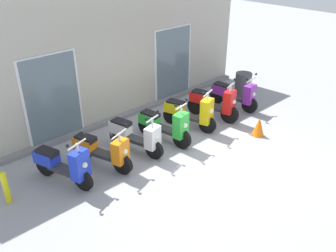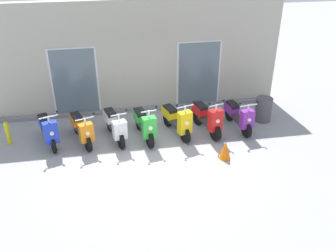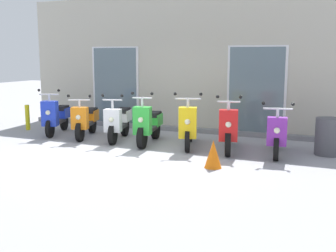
{
  "view_description": "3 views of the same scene",
  "coord_description": "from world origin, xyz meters",
  "px_view_note": "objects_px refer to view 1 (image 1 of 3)",
  "views": [
    {
      "loc": [
        -5.49,
        -4.91,
        4.74
      ],
      "look_at": [
        -0.1,
        0.87,
        0.52
      ],
      "focal_mm": 38.46,
      "sensor_mm": 36.0,
      "label": 1
    },
    {
      "loc": [
        -1.03,
        -8.45,
        5.69
      ],
      "look_at": [
        0.57,
        0.53,
        0.62
      ],
      "focal_mm": 39.5,
      "sensor_mm": 36.0,
      "label": 2
    },
    {
      "loc": [
        4.19,
        -7.69,
        2.06
      ],
      "look_at": [
        0.61,
        0.63,
        0.53
      ],
      "focal_mm": 45.05,
      "sensor_mm": 36.0,
      "label": 3
    }
  ],
  "objects_px": {
    "scooter_white": "(136,135)",
    "scooter_green": "(165,125)",
    "scooter_orange": "(102,150)",
    "scooter_red": "(214,103)",
    "scooter_blue": "(63,164)",
    "curb_bollard": "(6,188)",
    "scooter_yellow": "(191,112)",
    "trash_bin": "(243,84)",
    "scooter_purple": "(234,94)",
    "traffic_cone": "(259,127)"
  },
  "relations": [
    {
      "from": "scooter_yellow",
      "to": "trash_bin",
      "type": "distance_m",
      "value": 2.96
    },
    {
      "from": "scooter_yellow",
      "to": "curb_bollard",
      "type": "height_order",
      "value": "scooter_yellow"
    },
    {
      "from": "scooter_red",
      "to": "curb_bollard",
      "type": "xyz_separation_m",
      "value": [
        -5.82,
        0.34,
        -0.14
      ]
    },
    {
      "from": "scooter_green",
      "to": "trash_bin",
      "type": "height_order",
      "value": "scooter_green"
    },
    {
      "from": "curb_bollard",
      "to": "scooter_yellow",
      "type": "bearing_deg",
      "value": -3.63
    },
    {
      "from": "scooter_red",
      "to": "curb_bollard",
      "type": "height_order",
      "value": "scooter_red"
    },
    {
      "from": "scooter_red",
      "to": "traffic_cone",
      "type": "distance_m",
      "value": 1.5
    },
    {
      "from": "scooter_green",
      "to": "curb_bollard",
      "type": "distance_m",
      "value": 3.93
    },
    {
      "from": "scooter_yellow",
      "to": "curb_bollard",
      "type": "relative_size",
      "value": 2.21
    },
    {
      "from": "scooter_purple",
      "to": "traffic_cone",
      "type": "height_order",
      "value": "scooter_purple"
    },
    {
      "from": "curb_bollard",
      "to": "scooter_white",
      "type": "bearing_deg",
      "value": -4.56
    },
    {
      "from": "scooter_white",
      "to": "scooter_green",
      "type": "relative_size",
      "value": 0.95
    },
    {
      "from": "scooter_white",
      "to": "trash_bin",
      "type": "distance_m",
      "value": 4.79
    },
    {
      "from": "scooter_white",
      "to": "curb_bollard",
      "type": "relative_size",
      "value": 2.23
    },
    {
      "from": "scooter_purple",
      "to": "traffic_cone",
      "type": "xyz_separation_m",
      "value": [
        -0.9,
        -1.54,
        -0.19
      ]
    },
    {
      "from": "scooter_white",
      "to": "trash_bin",
      "type": "relative_size",
      "value": 2.0
    },
    {
      "from": "scooter_yellow",
      "to": "trash_bin",
      "type": "relative_size",
      "value": 1.99
    },
    {
      "from": "curb_bollard",
      "to": "trash_bin",
      "type": "height_order",
      "value": "trash_bin"
    },
    {
      "from": "scooter_blue",
      "to": "scooter_orange",
      "type": "bearing_deg",
      "value": -1.53
    },
    {
      "from": "scooter_green",
      "to": "curb_bollard",
      "type": "xyz_separation_m",
      "value": [
        -3.91,
        0.34,
        -0.11
      ]
    },
    {
      "from": "scooter_blue",
      "to": "scooter_green",
      "type": "height_order",
      "value": "scooter_green"
    },
    {
      "from": "scooter_orange",
      "to": "scooter_purple",
      "type": "distance_m",
      "value": 4.75
    },
    {
      "from": "scooter_white",
      "to": "curb_bollard",
      "type": "xyz_separation_m",
      "value": [
        -3.05,
        0.24,
        -0.11
      ]
    },
    {
      "from": "scooter_green",
      "to": "scooter_blue",
      "type": "bearing_deg",
      "value": 177.04
    },
    {
      "from": "scooter_yellow",
      "to": "scooter_red",
      "type": "height_order",
      "value": "scooter_yellow"
    },
    {
      "from": "scooter_white",
      "to": "scooter_yellow",
      "type": "relative_size",
      "value": 1.01
    },
    {
      "from": "scooter_green",
      "to": "scooter_purple",
      "type": "bearing_deg",
      "value": 1.25
    },
    {
      "from": "scooter_yellow",
      "to": "traffic_cone",
      "type": "height_order",
      "value": "scooter_yellow"
    },
    {
      "from": "scooter_green",
      "to": "scooter_yellow",
      "type": "distance_m",
      "value": 0.99
    },
    {
      "from": "scooter_orange",
      "to": "scooter_blue",
      "type": "bearing_deg",
      "value": 178.47
    },
    {
      "from": "scooter_blue",
      "to": "scooter_orange",
      "type": "distance_m",
      "value": 0.94
    },
    {
      "from": "scooter_white",
      "to": "scooter_orange",
      "type": "bearing_deg",
      "value": 178.94
    },
    {
      "from": "scooter_orange",
      "to": "scooter_red",
      "type": "relative_size",
      "value": 1.0
    },
    {
      "from": "scooter_yellow",
      "to": "trash_bin",
      "type": "xyz_separation_m",
      "value": [
        2.93,
        0.42,
        -0.11
      ]
    },
    {
      "from": "scooter_blue",
      "to": "trash_bin",
      "type": "height_order",
      "value": "scooter_blue"
    },
    {
      "from": "scooter_green",
      "to": "scooter_purple",
      "type": "xyz_separation_m",
      "value": [
        2.93,
        0.06,
        -0.01
      ]
    },
    {
      "from": "scooter_purple",
      "to": "trash_bin",
      "type": "bearing_deg",
      "value": 21.64
    },
    {
      "from": "scooter_orange",
      "to": "curb_bollard",
      "type": "relative_size",
      "value": 2.24
    },
    {
      "from": "scooter_red",
      "to": "curb_bollard",
      "type": "relative_size",
      "value": 2.25
    },
    {
      "from": "scooter_orange",
      "to": "trash_bin",
      "type": "relative_size",
      "value": 2.02
    },
    {
      "from": "scooter_red",
      "to": "traffic_cone",
      "type": "height_order",
      "value": "scooter_red"
    },
    {
      "from": "scooter_orange",
      "to": "scooter_white",
      "type": "xyz_separation_m",
      "value": [
        0.96,
        -0.02,
        0.02
      ]
    },
    {
      "from": "scooter_white",
      "to": "scooter_red",
      "type": "height_order",
      "value": "scooter_red"
    },
    {
      "from": "scooter_orange",
      "to": "scooter_purple",
      "type": "height_order",
      "value": "scooter_purple"
    },
    {
      "from": "scooter_white",
      "to": "scooter_red",
      "type": "distance_m",
      "value": 2.77
    },
    {
      "from": "scooter_green",
      "to": "scooter_red",
      "type": "height_order",
      "value": "scooter_green"
    },
    {
      "from": "scooter_orange",
      "to": "traffic_cone",
      "type": "xyz_separation_m",
      "value": [
        3.85,
        -1.59,
        -0.18
      ]
    },
    {
      "from": "curb_bollard",
      "to": "traffic_cone",
      "type": "bearing_deg",
      "value": -17.01
    },
    {
      "from": "scooter_blue",
      "to": "scooter_red",
      "type": "bearing_deg",
      "value": -1.74
    },
    {
      "from": "scooter_green",
      "to": "trash_bin",
      "type": "bearing_deg",
      "value": 6.63
    }
  ]
}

